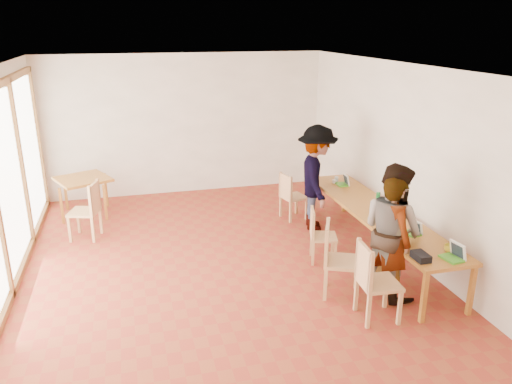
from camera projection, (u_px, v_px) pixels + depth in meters
ground at (223, 272)px, 7.54m from camera, size 8.00×8.00×0.00m
wall_back at (186, 125)px, 10.73m from camera, size 6.00×0.10×3.00m
wall_front at (331, 343)px, 3.40m from camera, size 6.00×0.10×3.00m
wall_right at (409, 163)px, 7.78m from camera, size 0.10×8.00×3.00m
ceiling at (218, 67)px, 6.57m from camera, size 6.00×8.00×0.04m
communal_table at (377, 214)px, 7.91m from camera, size 0.80×4.00×0.75m
side_table at (83, 182)px, 9.61m from camera, size 0.90×0.90×0.75m
chair_near at (371, 274)px, 6.16m from camera, size 0.51×0.51×0.54m
chair_mid at (334, 252)px, 6.75m from camera, size 0.64×0.64×0.55m
chair_far at (318, 230)px, 7.75m from camera, size 0.49×0.49×0.46m
chair_empty at (290, 192)px, 9.43m from camera, size 0.51×0.51×0.48m
chair_spare at (89, 204)px, 8.55m from camera, size 0.59×0.59×0.54m
person_near at (392, 239)px, 6.59m from camera, size 0.50×0.68×1.73m
person_mid at (392, 230)px, 6.70m from camera, size 0.89×1.04×1.86m
person_far at (317, 178)px, 8.91m from camera, size 0.99×1.37×1.90m
laptop_near at (455, 255)px, 6.26m from camera, size 0.27×0.29×0.22m
laptop_mid at (414, 230)px, 7.02m from camera, size 0.24×0.27×0.20m
laptop_far at (344, 182)px, 9.15m from camera, size 0.22×0.26×0.21m
yellow_mug at (449, 248)px, 6.47m from camera, size 0.14×0.14×0.10m
green_bottle at (378, 201)px, 7.94m from camera, size 0.07×0.07×0.28m
clear_glass at (337, 179)px, 9.37m from camera, size 0.07×0.07×0.09m
condiment_cup at (334, 181)px, 9.27m from camera, size 0.08×0.08×0.06m
pink_phone at (395, 214)px, 7.75m from camera, size 0.05×0.10×0.01m
black_pouch at (421, 256)px, 6.25m from camera, size 0.16×0.26×0.09m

